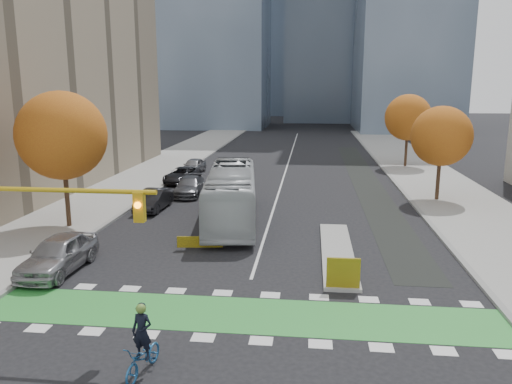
% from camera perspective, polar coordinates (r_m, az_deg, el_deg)
% --- Properties ---
extents(ground, '(300.00, 300.00, 0.00)m').
position_cam_1_polar(ground, '(18.12, -2.56, -15.87)').
color(ground, black).
rests_on(ground, ground).
extents(sidewalk_west, '(7.00, 120.00, 0.15)m').
position_cam_1_polar(sidewalk_west, '(40.13, -17.37, -0.60)').
color(sidewalk_west, gray).
rests_on(sidewalk_west, ground).
extents(sidewalk_east, '(7.00, 120.00, 0.15)m').
position_cam_1_polar(sidewalk_east, '(38.38, 22.78, -1.56)').
color(sidewalk_east, gray).
rests_on(sidewalk_east, ground).
extents(curb_west, '(0.30, 120.00, 0.16)m').
position_cam_1_polar(curb_west, '(38.86, -12.64, -0.74)').
color(curb_west, gray).
rests_on(curb_west, ground).
extents(curb_east, '(0.30, 120.00, 0.16)m').
position_cam_1_polar(curb_east, '(37.53, 17.65, -1.47)').
color(curb_east, gray).
rests_on(curb_east, ground).
extents(bike_crossing, '(20.00, 3.00, 0.01)m').
position_cam_1_polar(bike_crossing, '(19.44, -1.86, -13.80)').
color(bike_crossing, '#2E8D35').
rests_on(bike_crossing, ground).
extents(centre_line, '(0.15, 70.00, 0.01)m').
position_cam_1_polar(centre_line, '(56.50, 3.71, 3.40)').
color(centre_line, silver).
rests_on(centre_line, ground).
extents(bike_lane_paint, '(2.50, 50.00, 0.01)m').
position_cam_1_polar(bike_lane_paint, '(46.85, 12.33, 1.35)').
color(bike_lane_paint, black).
rests_on(bike_lane_paint, ground).
extents(median_island, '(1.60, 10.00, 0.16)m').
position_cam_1_polar(median_island, '(26.23, 9.27, -6.79)').
color(median_island, gray).
rests_on(median_island, ground).
extents(hazard_board, '(1.40, 0.12, 1.30)m').
position_cam_1_polar(hazard_board, '(21.48, 9.94, -9.09)').
color(hazard_board, yellow).
rests_on(hazard_board, median_island).
extents(tree_west, '(5.20, 5.20, 8.22)m').
position_cam_1_polar(tree_west, '(31.51, -21.28, 6.02)').
color(tree_west, '#332114').
rests_on(tree_west, ground).
extents(tree_east_near, '(4.40, 4.40, 7.08)m').
position_cam_1_polar(tree_east_near, '(39.14, 20.43, 6.00)').
color(tree_east_near, '#332114').
rests_on(tree_east_near, ground).
extents(tree_east_far, '(4.80, 4.80, 7.65)m').
position_cam_1_polar(tree_east_far, '(54.82, 16.99, 8.14)').
color(tree_east_far, '#332114').
rests_on(tree_east_far, ground).
extents(traffic_signal_west, '(8.53, 0.56, 5.20)m').
position_cam_1_polar(traffic_signal_west, '(19.06, -27.24, -2.80)').
color(traffic_signal_west, '#BF9914').
rests_on(traffic_signal_west, ground).
extents(cyclist, '(1.02, 2.04, 2.25)m').
position_cam_1_polar(cyclist, '(15.94, -12.79, -17.28)').
color(cyclist, '#1F5790').
rests_on(cyclist, ground).
extents(bus, '(4.42, 12.66, 3.45)m').
position_cam_1_polar(bus, '(31.62, -2.83, -0.30)').
color(bus, '#B4B9BC').
rests_on(bus, ground).
extents(parked_car_a, '(2.17, 5.10, 1.72)m').
position_cam_1_polar(parked_car_a, '(24.99, -21.68, -6.60)').
color(parked_car_a, '#939297').
rests_on(parked_car_a, ground).
extents(parked_car_b, '(1.68, 4.42, 1.44)m').
position_cam_1_polar(parked_car_b, '(35.34, -11.62, -0.89)').
color(parked_car_b, black).
rests_on(parked_car_b, ground).
extents(parked_car_c, '(2.20, 4.99, 1.43)m').
position_cam_1_polar(parked_car_c, '(39.68, -7.59, 0.65)').
color(parked_car_c, '#515156').
rests_on(parked_car_c, ground).
extents(parked_car_d, '(2.80, 5.09, 1.35)m').
position_cam_1_polar(parked_car_d, '(44.92, -8.45, 1.91)').
color(parked_car_d, black).
rests_on(parked_car_d, ground).
extents(parked_car_e, '(2.01, 4.39, 1.46)m').
position_cam_1_polar(parked_car_e, '(49.72, -7.16, 2.99)').
color(parked_car_e, gray).
rests_on(parked_car_e, ground).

